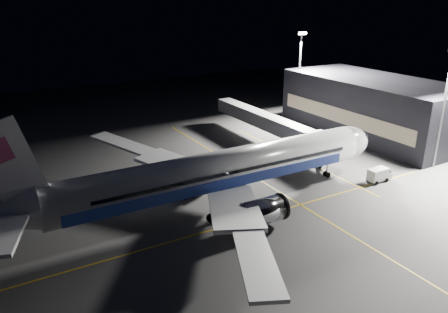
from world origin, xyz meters
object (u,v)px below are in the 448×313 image
(airliner, at_px, (213,173))
(jet_bridge, at_px, (271,123))
(service_truck, at_px, (380,174))
(safety_cone_c, at_px, (169,199))
(safety_cone_a, at_px, (231,178))
(floodlight_mast_south, at_px, (445,98))
(floodlight_mast_north, at_px, (300,68))
(baggage_tug, at_px, (135,176))
(safety_cone_b, at_px, (198,177))

(airliner, height_order, jet_bridge, airliner)
(service_truck, relative_size, safety_cone_c, 8.03)
(safety_cone_a, height_order, safety_cone_c, safety_cone_a)
(jet_bridge, bearing_deg, floodlight_mast_south, -53.21)
(service_truck, bearing_deg, floodlight_mast_north, 69.17)
(floodlight_mast_south, xyz_separation_m, service_truck, (-13.45, 0.29, -11.15))
(safety_cone_a, xyz_separation_m, safety_cone_c, (-11.97, -2.36, -0.02))
(floodlight_mast_south, relative_size, baggage_tug, 7.91)
(airliner, height_order, safety_cone_b, airliner)
(service_truck, distance_m, baggage_tug, 39.88)
(airliner, relative_size, floodlight_mast_south, 2.97)
(airliner, distance_m, safety_cone_c, 8.30)
(airliner, xyz_separation_m, safety_cone_c, (-4.90, 4.59, -4.88))
(jet_bridge, relative_size, safety_cone_a, 57.95)
(baggage_tug, bearing_deg, service_truck, -13.68)
(safety_cone_b, bearing_deg, jet_bridge, 21.83)
(baggage_tug, bearing_deg, floodlight_mast_south, -6.41)
(jet_bridge, xyz_separation_m, baggage_tug, (-29.78, -3.51, -3.84))
(baggage_tug, relative_size, safety_cone_a, 4.41)
(jet_bridge, xyz_separation_m, floodlight_mast_south, (18.00, -24.07, 7.79))
(floodlight_mast_south, height_order, service_truck, floodlight_mast_south)
(safety_cone_a, bearing_deg, baggage_tug, 151.13)
(safety_cone_c, bearing_deg, service_truck, -17.58)
(airliner, xyz_separation_m, safety_cone_a, (7.08, 6.95, -4.87))
(safety_cone_b, bearing_deg, floodlight_mast_south, -22.34)
(service_truck, distance_m, safety_cone_b, 29.54)
(floodlight_mast_south, distance_m, safety_cone_a, 38.34)
(floodlight_mast_south, xyz_separation_m, safety_cone_a, (-34.00, 12.96, -12.07))
(airliner, relative_size, baggage_tug, 23.48)
(floodlight_mast_north, relative_size, safety_cone_a, 34.87)
(floodlight_mast_north, height_order, safety_cone_b, floodlight_mast_north)
(jet_bridge, height_order, service_truck, jet_bridge)
(airliner, height_order, service_truck, airliner)
(floodlight_mast_north, relative_size, safety_cone_c, 36.86)
(airliner, height_order, baggage_tug, airliner)
(baggage_tug, bearing_deg, airliner, -48.37)
(airliner, bearing_deg, baggage_tug, 114.75)
(floodlight_mast_south, distance_m, safety_cone_b, 43.39)
(safety_cone_c, bearing_deg, floodlight_mast_north, 30.79)
(airliner, xyz_separation_m, jet_bridge, (23.08, 18.06, -0.58))
(safety_cone_a, distance_m, safety_cone_b, 5.38)
(service_truck, height_order, safety_cone_a, service_truck)
(service_truck, relative_size, safety_cone_a, 7.60)
(floodlight_mast_north, bearing_deg, baggage_tug, -159.95)
(airliner, distance_m, safety_cone_a, 11.05)
(floodlight_mast_south, height_order, safety_cone_a, floodlight_mast_south)
(floodlight_mast_north, bearing_deg, floodlight_mast_south, -90.00)
(baggage_tug, bearing_deg, safety_cone_c, -62.83)
(floodlight_mast_north, distance_m, service_truck, 41.56)
(floodlight_mast_south, bearing_deg, service_truck, 178.75)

